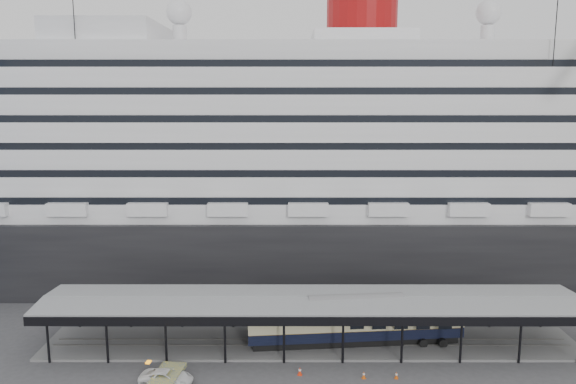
# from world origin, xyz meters

# --- Properties ---
(ground) EXTENTS (200.00, 200.00, 0.00)m
(ground) POSITION_xyz_m (0.00, 0.00, 0.00)
(ground) COLOR #3D3D3F
(ground) RESTS_ON ground
(cruise_ship) EXTENTS (130.00, 30.00, 43.90)m
(cruise_ship) POSITION_xyz_m (0.05, 32.00, 18.35)
(cruise_ship) COLOR black
(cruise_ship) RESTS_ON ground
(platform_canopy) EXTENTS (56.00, 9.18, 5.30)m
(platform_canopy) POSITION_xyz_m (0.00, 5.00, 2.36)
(platform_canopy) COLOR slate
(platform_canopy) RESTS_ON ground
(port_truck) EXTENTS (5.11, 2.87, 1.35)m
(port_truck) POSITION_xyz_m (-13.53, -3.40, 0.68)
(port_truck) COLOR white
(port_truck) RESTS_ON ground
(pullman_carriage) EXTENTS (22.73, 5.01, 22.15)m
(pullman_carriage) POSITION_xyz_m (4.58, 5.00, 2.69)
(pullman_carriage) COLOR black
(pullman_carriage) RESTS_ON ground
(traffic_cone_left) EXTENTS (0.48, 0.48, 0.80)m
(traffic_cone_left) POSITION_xyz_m (-1.38, -1.56, 0.40)
(traffic_cone_left) COLOR #F4300D
(traffic_cone_left) RESTS_ON ground
(traffic_cone_mid) EXTENTS (0.45, 0.45, 0.71)m
(traffic_cone_mid) POSITION_xyz_m (4.56, -2.22, 0.35)
(traffic_cone_mid) COLOR #DA550C
(traffic_cone_mid) RESTS_ON ground
(traffic_cone_right) EXTENTS (0.42, 0.42, 0.67)m
(traffic_cone_right) POSITION_xyz_m (7.58, -2.24, 0.33)
(traffic_cone_right) COLOR #D3500B
(traffic_cone_right) RESTS_ON ground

